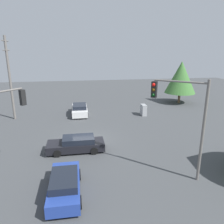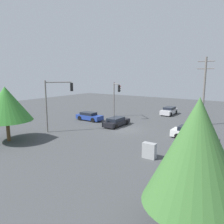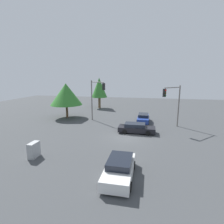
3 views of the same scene
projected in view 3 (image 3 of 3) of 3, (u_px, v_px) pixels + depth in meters
name	position (u px, v px, depth m)	size (l,w,h in m)	color
ground_plane	(128.00, 137.00, 21.00)	(80.00, 80.00, 0.00)	#424447
sedan_blue	(143.00, 118.00, 27.75)	(4.34, 1.86, 1.31)	#233D93
sedan_white	(120.00, 168.00, 12.52)	(4.51, 2.02, 1.38)	silver
sedan_dark	(136.00, 128.00, 22.52)	(1.91, 4.68, 1.25)	black
traffic_signal_main	(173.00, 99.00, 23.90)	(2.74, 2.57, 5.94)	slate
traffic_signal_cross	(96.00, 94.00, 27.59)	(2.27, 2.85, 6.55)	slate
electrical_cabinet	(34.00, 150.00, 15.62)	(1.18, 0.57, 1.38)	#9EA0A3
tree_behind	(99.00, 88.00, 39.53)	(3.56, 3.56, 6.89)	brown
tree_corner	(66.00, 94.00, 30.16)	(5.47, 5.47, 6.01)	brown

